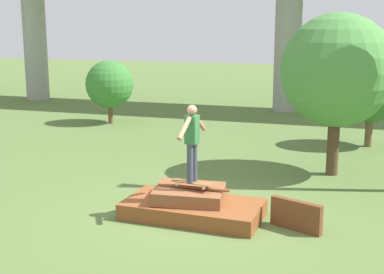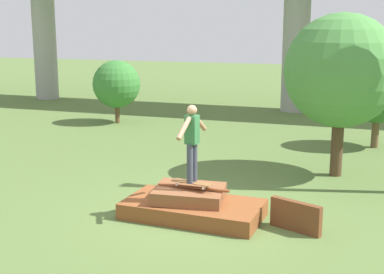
{
  "view_description": "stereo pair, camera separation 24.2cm",
  "coord_description": "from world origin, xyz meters",
  "views": [
    {
      "loc": [
        2.86,
        -9.3,
        3.64
      ],
      "look_at": [
        -0.02,
        -0.02,
        1.58
      ],
      "focal_mm": 50.0,
      "sensor_mm": 36.0,
      "label": 1
    },
    {
      "loc": [
        3.09,
        -9.23,
        3.64
      ],
      "look_at": [
        -0.02,
        -0.02,
        1.58
      ],
      "focal_mm": 50.0,
      "sensor_mm": 36.0,
      "label": 2
    }
  ],
  "objects": [
    {
      "name": "scrap_plank_loose",
      "position": [
        1.96,
        -0.08,
        0.27
      ],
      "size": [
        0.96,
        0.49,
        0.55
      ],
      "color": "brown",
      "rests_on": "ground_plane"
    },
    {
      "name": "tree_behind_right",
      "position": [
        2.39,
        3.85,
        2.55
      ],
      "size": [
        2.7,
        2.7,
        3.91
      ],
      "color": "#4C3823",
      "rests_on": "ground_plane"
    },
    {
      "name": "ground_plane",
      "position": [
        0.0,
        0.0,
        0.0
      ],
      "size": [
        80.0,
        80.0,
        0.0
      ],
      "primitive_type": "plane",
      "color": "#567038"
    },
    {
      "name": "tree_mid_back",
      "position": [
        -5.83,
        8.5,
        1.46
      ],
      "size": [
        1.75,
        1.75,
        2.34
      ],
      "color": "brown",
      "rests_on": "ground_plane"
    },
    {
      "name": "skater",
      "position": [
        -0.02,
        -0.02,
        1.55
      ],
      "size": [
        0.25,
        1.11,
        1.47
      ],
      "color": "#383D4C",
      "rests_on": "skateboard"
    },
    {
      "name": "tree_behind_left",
      "position": [
        3.28,
        7.33,
        1.68
      ],
      "size": [
        1.87,
        1.87,
        2.62
      ],
      "color": "brown",
      "rests_on": "ground_plane"
    },
    {
      "name": "scrap_pile",
      "position": [
        -0.02,
        0.02,
        0.22
      ],
      "size": [
        2.67,
        1.49,
        0.62
      ],
      "color": "brown",
      "rests_on": "ground_plane"
    },
    {
      "name": "skateboard",
      "position": [
        -0.02,
        -0.02,
        0.69
      ],
      "size": [
        0.82,
        0.32,
        0.09
      ],
      "color": "brown",
      "rests_on": "scrap_pile"
    }
  ]
}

